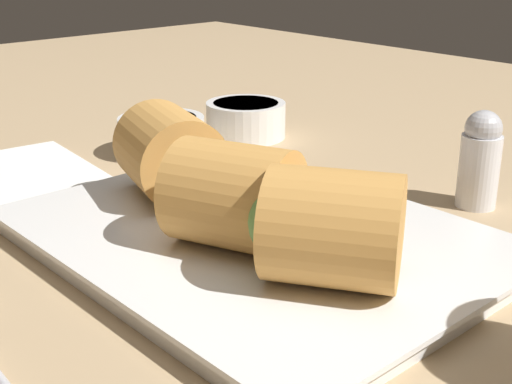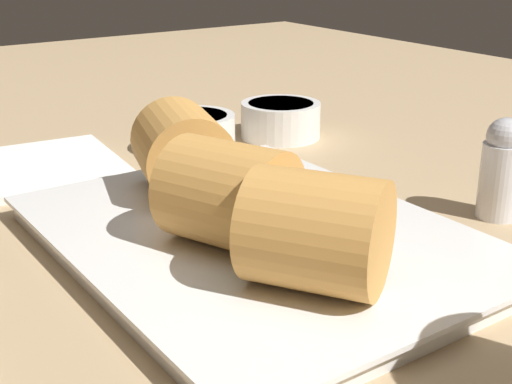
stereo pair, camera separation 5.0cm
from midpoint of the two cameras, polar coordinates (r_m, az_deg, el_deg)
table_surface at (r=44.50cm, az=-3.27°, el=-5.60°), size 180.00×140.00×2.00cm
serving_plate at (r=42.98cm, az=-3.34°, el=-3.99°), size 28.32×21.61×1.50cm
roll_front_left at (r=39.85cm, az=-5.99°, el=-0.27°), size 8.37×8.00×5.97cm
roll_front_right at (r=35.33cm, az=1.45°, el=-2.93°), size 8.80×8.60×5.97cm
roll_back_left at (r=48.10cm, az=-10.09°, el=3.15°), size 8.30×7.66×5.97cm
dipping_bowl_near at (r=62.32cm, az=-9.86°, el=4.53°), size 7.42×7.42×3.30cm
dipping_bowl_far at (r=66.85cm, az=-2.97°, el=5.88°), size 7.42×7.42×3.30cm
napkin at (r=59.60cm, az=-20.93°, el=1.23°), size 14.14×12.39×0.60cm
salt_shaker at (r=50.84cm, az=14.85°, el=2.50°), size 2.82×2.82×6.92cm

